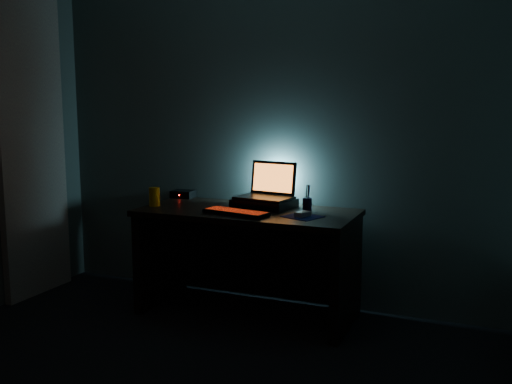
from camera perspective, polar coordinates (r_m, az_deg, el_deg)
room at (r=2.49m, az=-15.96°, el=3.35°), size 3.50×4.00×2.50m
desk at (r=4.05m, az=-0.57°, el=-5.27°), size 1.50×0.70×0.75m
curtain at (r=4.69m, az=-21.51°, el=4.18°), size 0.06×0.65×2.30m
riser at (r=4.04m, az=0.83°, el=-1.12°), size 0.44×0.36×0.06m
laptop at (r=4.07m, az=1.20°, el=0.23°), size 0.41×0.33×0.26m
keyboard at (r=3.79m, az=-2.02°, el=-2.05°), size 0.48×0.24×0.03m
mousepad at (r=3.71m, az=4.68°, el=-2.47°), size 0.28×0.26×0.00m
mouse at (r=3.71m, az=4.68°, el=-2.20°), size 0.09×0.12×0.03m
pen_cup at (r=3.92m, az=5.14°, el=-1.26°), size 0.08×0.08×0.09m
juice_glass at (r=4.16m, az=-10.12°, el=-0.46°), size 0.10×0.10×0.13m
router at (r=4.51m, az=-7.29°, el=-0.20°), size 0.18×0.14×0.06m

